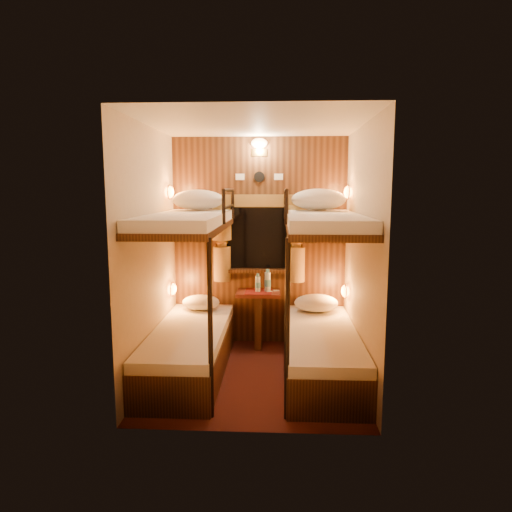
# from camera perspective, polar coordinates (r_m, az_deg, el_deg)

# --- Properties ---
(floor) EXTENTS (2.10, 2.10, 0.00)m
(floor) POSITION_cam_1_polar(r_m,az_deg,el_deg) (4.62, -0.19, -14.72)
(floor) COLOR #3A170F
(floor) RESTS_ON ground
(ceiling) EXTENTS (2.10, 2.10, 0.00)m
(ceiling) POSITION_cam_1_polar(r_m,az_deg,el_deg) (4.29, -0.21, 16.23)
(ceiling) COLOR silver
(ceiling) RESTS_ON wall_back
(wall_back) EXTENTS (2.40, 0.00, 2.40)m
(wall_back) POSITION_cam_1_polar(r_m,az_deg,el_deg) (5.34, 0.42, 1.78)
(wall_back) COLOR #C6B293
(wall_back) RESTS_ON floor
(wall_front) EXTENTS (2.40, 0.00, 2.40)m
(wall_front) POSITION_cam_1_polar(r_m,az_deg,el_deg) (3.26, -1.21, -2.48)
(wall_front) COLOR #C6B293
(wall_front) RESTS_ON floor
(wall_left) EXTENTS (0.00, 2.40, 2.40)m
(wall_left) POSITION_cam_1_polar(r_m,az_deg,el_deg) (4.46, -13.13, 0.26)
(wall_left) COLOR #C6B293
(wall_left) RESTS_ON floor
(wall_right) EXTENTS (0.00, 2.40, 2.40)m
(wall_right) POSITION_cam_1_polar(r_m,az_deg,el_deg) (4.36, 13.05, 0.06)
(wall_right) COLOR #C6B293
(wall_right) RESTS_ON floor
(back_panel) EXTENTS (2.00, 0.03, 2.40)m
(back_panel) POSITION_cam_1_polar(r_m,az_deg,el_deg) (5.32, 0.41, 1.76)
(back_panel) COLOR #331C0E
(back_panel) RESTS_ON floor
(bunk_left) EXTENTS (0.72, 1.90, 1.82)m
(bunk_left) POSITION_cam_1_polar(r_m,az_deg,el_deg) (4.58, -8.34, -7.62)
(bunk_left) COLOR #331C0E
(bunk_left) RESTS_ON floor
(bunk_right) EXTENTS (0.72, 1.90, 1.82)m
(bunk_right) POSITION_cam_1_polar(r_m,az_deg,el_deg) (4.51, 8.17, -7.86)
(bunk_right) COLOR #331C0E
(bunk_right) RESTS_ON floor
(window) EXTENTS (1.00, 0.12, 0.79)m
(window) POSITION_cam_1_polar(r_m,az_deg,el_deg) (5.29, 0.40, 1.52)
(window) COLOR black
(window) RESTS_ON back_panel
(curtains) EXTENTS (1.10, 0.22, 1.00)m
(curtains) POSITION_cam_1_polar(r_m,az_deg,el_deg) (5.25, 0.38, 2.37)
(curtains) COLOR olive
(curtains) RESTS_ON back_panel
(back_fixtures) EXTENTS (0.54, 0.09, 0.48)m
(back_fixtures) POSITION_cam_1_polar(r_m,az_deg,el_deg) (5.27, 0.40, 13.09)
(back_fixtures) COLOR black
(back_fixtures) RESTS_ON back_panel
(reading_lamps) EXTENTS (2.00, 0.20, 1.25)m
(reading_lamps) POSITION_cam_1_polar(r_m,az_deg,el_deg) (4.98, 0.24, 1.77)
(reading_lamps) COLOR orange
(reading_lamps) RESTS_ON wall_left
(table) EXTENTS (0.50, 0.34, 0.66)m
(table) POSITION_cam_1_polar(r_m,az_deg,el_deg) (5.29, 0.31, -6.95)
(table) COLOR #512412
(table) RESTS_ON floor
(bottle_left) EXTENTS (0.06, 0.06, 0.21)m
(bottle_left) POSITION_cam_1_polar(r_m,az_deg,el_deg) (5.20, 0.24, -3.52)
(bottle_left) COLOR #99BFE5
(bottle_left) RESTS_ON table
(bottle_right) EXTENTS (0.08, 0.08, 0.26)m
(bottle_right) POSITION_cam_1_polar(r_m,az_deg,el_deg) (5.22, 1.46, -3.25)
(bottle_right) COLOR #99BFE5
(bottle_right) RESTS_ON table
(sachet_a) EXTENTS (0.08, 0.07, 0.01)m
(sachet_a) POSITION_cam_1_polar(r_m,az_deg,el_deg) (5.22, 1.66, -4.46)
(sachet_a) COLOR silver
(sachet_a) RESTS_ON table
(sachet_b) EXTENTS (0.08, 0.07, 0.01)m
(sachet_b) POSITION_cam_1_polar(r_m,az_deg,el_deg) (5.28, 2.52, -4.33)
(sachet_b) COLOR silver
(sachet_b) RESTS_ON table
(pillow_lower_left) EXTENTS (0.42, 0.30, 0.17)m
(pillow_lower_left) POSITION_cam_1_polar(r_m,az_deg,el_deg) (5.23, -6.90, -5.77)
(pillow_lower_left) COLOR silver
(pillow_lower_left) RESTS_ON bunk_left
(pillow_lower_right) EXTENTS (0.49, 0.35, 0.19)m
(pillow_lower_right) POSITION_cam_1_polar(r_m,az_deg,el_deg) (5.16, 7.53, -5.84)
(pillow_lower_right) COLOR silver
(pillow_lower_right) RESTS_ON bunk_right
(pillow_upper_left) EXTENTS (0.56, 0.40, 0.22)m
(pillow_upper_left) POSITION_cam_1_polar(r_m,az_deg,el_deg) (5.01, -7.26, 6.99)
(pillow_upper_left) COLOR silver
(pillow_upper_left) RESTS_ON bunk_left
(pillow_upper_right) EXTENTS (0.58, 0.42, 0.23)m
(pillow_upper_right) POSITION_cam_1_polar(r_m,az_deg,el_deg) (4.95, 7.83, 7.02)
(pillow_upper_right) COLOR silver
(pillow_upper_right) RESTS_ON bunk_right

